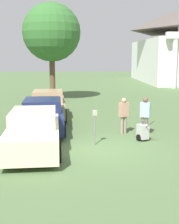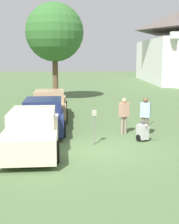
% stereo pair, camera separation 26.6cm
% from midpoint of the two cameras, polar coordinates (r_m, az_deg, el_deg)
% --- Properties ---
extents(ground_plane, '(120.00, 120.00, 0.00)m').
position_cam_midpoint_polar(ground_plane, '(11.85, 2.20, -6.94)').
color(ground_plane, '#4C663D').
extents(parked_car_cream, '(2.22, 5.39, 1.53)m').
position_cam_midpoint_polar(parked_car_cream, '(11.98, -9.58, -3.33)').
color(parked_car_cream, beige).
rests_on(parked_car_cream, ground_plane).
extents(parked_car_navy, '(2.30, 5.12, 1.50)m').
position_cam_midpoint_polar(parked_car_navy, '(15.07, -7.87, -0.55)').
color(parked_car_navy, '#19234C').
rests_on(parked_car_navy, ground_plane).
extents(parked_car_tan, '(2.20, 4.90, 1.59)m').
position_cam_midpoint_polar(parked_car_tan, '(17.81, -6.86, 1.23)').
color(parked_car_tan, tan).
rests_on(parked_car_tan, ground_plane).
extents(parking_meter, '(0.18, 0.09, 1.40)m').
position_cam_midpoint_polar(parking_meter, '(12.28, 1.47, -1.65)').
color(parking_meter, slate).
rests_on(parking_meter, ground_plane).
extents(person_worker, '(0.47, 0.38, 1.65)m').
position_cam_midpoint_polar(person_worker, '(14.11, 6.86, -0.30)').
color(person_worker, gray).
rests_on(person_worker, ground_plane).
extents(person_supervisor, '(0.47, 0.36, 1.71)m').
position_cam_midpoint_polar(person_supervisor, '(13.97, 10.70, -0.37)').
color(person_supervisor, '#665B4C').
rests_on(person_supervisor, ground_plane).
extents(equipment_cart, '(0.58, 0.99, 1.00)m').
position_cam_midpoint_polar(equipment_cart, '(13.20, 10.27, -3.58)').
color(equipment_cart, '#B2B2AD').
rests_on(equipment_cart, ground_plane).
extents(church, '(8.41, 17.88, 23.86)m').
position_cam_midpoint_polar(church, '(44.29, 16.27, 12.29)').
color(church, white).
rests_on(church, ground_plane).
extents(shade_tree, '(4.51, 4.51, 7.56)m').
position_cam_midpoint_polar(shade_tree, '(25.08, -6.10, 14.24)').
color(shade_tree, brown).
rests_on(shade_tree, ground_plane).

